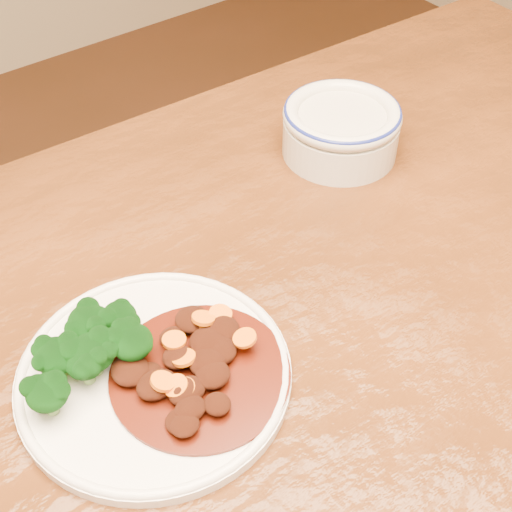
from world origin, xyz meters
TOP-DOWN VIEW (x-y plane):
  - dining_table at (-0.00, 0.00)m, footprint 1.54×0.96m
  - dinner_plate at (-0.06, 0.08)m, footprint 0.24×0.24m
  - broccoli_florets at (-0.10, 0.12)m, footprint 0.12×0.08m
  - mince_stew at (-0.03, 0.06)m, footprint 0.16×0.16m
  - dip_bowl at (0.29, 0.23)m, footprint 0.14×0.14m

SIDE VIEW (x-z plane):
  - dining_table at x=0.00m, z-range 0.30..1.05m
  - dinner_plate at x=-0.06m, z-range 0.75..0.77m
  - mince_stew at x=-0.03m, z-range 0.76..0.78m
  - dip_bowl at x=0.29m, z-range 0.75..0.82m
  - broccoli_florets at x=-0.10m, z-range 0.76..0.81m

